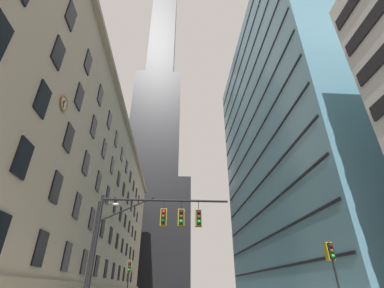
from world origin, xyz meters
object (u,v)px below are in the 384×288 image
traffic_light_far_left (129,270)px  street_lamppost (95,243)px  traffic_light_near_right (331,256)px  traffic_signal_mast (157,226)px

traffic_light_far_left → street_lamppost: (-2.40, -4.64, 1.77)m
traffic_light_near_right → traffic_light_far_left: size_ratio=1.02×
traffic_light_far_left → traffic_signal_mast: bearing=-75.3°
traffic_signal_mast → traffic_light_far_left: (-3.15, 12.02, -1.73)m
traffic_signal_mast → traffic_light_far_left: traffic_signal_mast is taller
traffic_signal_mast → traffic_light_near_right: 10.58m
traffic_signal_mast → traffic_light_far_left: bearing=104.7°
traffic_light_near_right → traffic_light_far_left: (-13.61, 12.18, -0.07)m
traffic_light_near_right → traffic_light_far_left: 18.26m
traffic_signal_mast → street_lamppost: (-5.56, 7.38, 0.04)m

